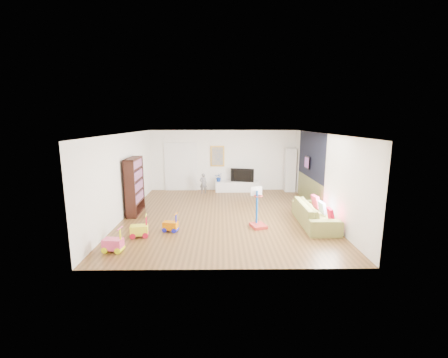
{
  "coord_description": "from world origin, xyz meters",
  "views": [
    {
      "loc": [
        -0.13,
        -9.6,
        3.08
      ],
      "look_at": [
        0.0,
        0.4,
        1.15
      ],
      "focal_mm": 24.0,
      "sensor_mm": 36.0,
      "label": 1
    }
  ],
  "objects_px": {
    "media_console": "(237,186)",
    "bookshelf": "(135,186)",
    "sofa": "(315,214)",
    "basketball_hoop": "(259,208)"
  },
  "relations": [
    {
      "from": "sofa",
      "to": "media_console",
      "type": "bearing_deg",
      "value": 26.58
    },
    {
      "from": "media_console",
      "to": "sofa",
      "type": "height_order",
      "value": "sofa"
    },
    {
      "from": "bookshelf",
      "to": "basketball_hoop",
      "type": "height_order",
      "value": "bookshelf"
    },
    {
      "from": "media_console",
      "to": "basketball_hoop",
      "type": "relative_size",
      "value": 1.62
    },
    {
      "from": "media_console",
      "to": "bookshelf",
      "type": "height_order",
      "value": "bookshelf"
    },
    {
      "from": "media_console",
      "to": "sofa",
      "type": "relative_size",
      "value": 0.85
    },
    {
      "from": "bookshelf",
      "to": "basketball_hoop",
      "type": "xyz_separation_m",
      "value": [
        4.01,
        -1.46,
        -0.35
      ]
    },
    {
      "from": "sofa",
      "to": "bookshelf",
      "type": "bearing_deg",
      "value": 79.06
    },
    {
      "from": "media_console",
      "to": "bookshelf",
      "type": "xyz_separation_m",
      "value": [
        -3.65,
        -3.17,
        0.72
      ]
    },
    {
      "from": "media_console",
      "to": "sofa",
      "type": "xyz_separation_m",
      "value": [
        2.1,
        -4.39,
        0.11
      ]
    }
  ]
}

